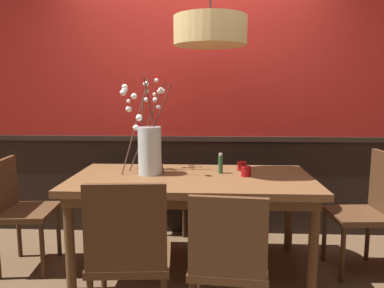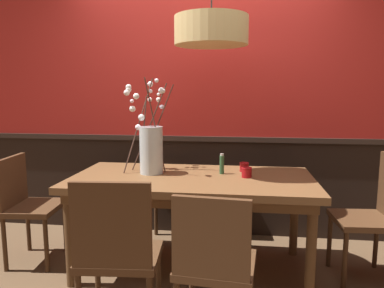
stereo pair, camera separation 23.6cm
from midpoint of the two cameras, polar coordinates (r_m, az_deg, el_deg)
name	(u,v)px [view 2 (the right image)]	position (r m, az deg, el deg)	size (l,w,h in m)	color
ground_plane	(192,268)	(3.13, 2.28, -18.98)	(24.00, 24.00, 0.00)	brown
back_wall	(203,102)	(3.61, 3.60, 6.61)	(4.94, 0.14, 2.67)	black
dining_table	(192,187)	(2.88, 2.36, -6.80)	(1.89, 0.93, 0.77)	brown
chair_near_side_left	(117,250)	(2.15, -8.54, -16.17)	(0.49, 0.43, 0.97)	#4C301C
chair_near_side_right	(214,261)	(2.09, 6.92, -17.86)	(0.47, 0.46, 0.91)	#4C301C
chair_head_west_end	(26,201)	(3.32, -22.77, -8.37)	(0.44, 0.48, 0.90)	#4C301C
chair_head_east_end	(375,211)	(3.15, 28.80, -9.30)	(0.46, 0.44, 0.97)	#4C301C
chair_far_side_right	(226,179)	(3.74, 7.23, -5.55)	(0.43, 0.40, 0.97)	#4C301C
chair_far_side_left	(177,178)	(3.79, -0.58, -5.34)	(0.41, 0.39, 0.97)	#4C301C
vase_with_blossoms	(150,147)	(2.95, -4.29, -0.53)	(0.43, 0.45, 0.78)	silver
candle_holder_nearer_center	(244,167)	(3.07, 10.42, -3.59)	(0.08, 0.08, 0.08)	#9E0F14
candle_holder_nearer_edge	(247,172)	(2.87, 10.95, -4.42)	(0.08, 0.08, 0.08)	#9E0F14
condiment_bottle	(222,164)	(2.95, 7.01, -3.19)	(0.04, 0.04, 0.17)	#2D5633
pendant_lamp	(211,31)	(2.91, 5.49, 17.30)	(0.57, 0.57, 0.89)	tan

